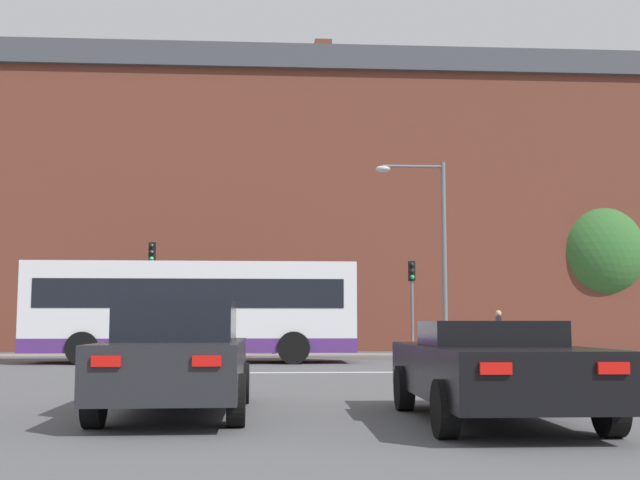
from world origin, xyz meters
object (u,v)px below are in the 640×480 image
Objects in this scene: street_lamp_junction at (431,237)px; pedestrian_walking_east at (499,328)px; traffic_light_far_left at (152,279)px; pedestrian_waiting at (132,332)px; traffic_light_far_right at (412,291)px; car_saloon_left at (179,356)px; bus_crossing_lead at (193,309)px; pedestrian_walking_west at (275,328)px; car_roadster_right at (493,368)px.

street_lamp_junction is 3.74× the size of pedestrian_walking_east.
pedestrian_waiting is at bearing 127.54° from traffic_light_far_left.
pedestrian_waiting is (-10.89, 6.40, -3.22)m from street_lamp_junction.
traffic_light_far_right is 3.86m from pedestrian_walking_east.
street_lamp_junction reaches higher than car_saloon_left.
bus_crossing_lead is 6.50× the size of pedestrian_waiting.
street_lamp_junction is (7.83, 0.32, 2.44)m from bus_crossing_lead.
pedestrian_walking_west is (4.81, 1.45, -1.89)m from traffic_light_far_left.
car_saloon_left is 20.67m from traffic_light_far_left.
car_saloon_left is 21.87m from pedestrian_waiting.
car_roadster_right is 16.76m from street_lamp_junction.
street_lamp_junction is (6.65, 15.06, 3.34)m from car_saloon_left.
car_roadster_right is at bearing -39.20° from pedestrian_waiting.
street_lamp_junction is at bearing -87.67° from bus_crossing_lead.
car_roadster_right is at bearing -161.59° from bus_crossing_lead.
pedestrian_walking_west reaches higher than car_saloon_left.
bus_crossing_lead is 8.21m from street_lamp_junction.
traffic_light_far_left is at bearing 107.20° from pedestrian_walking_east.
pedestrian_walking_west is (-9.10, 0.79, 0.01)m from pedestrian_walking_east.
bus_crossing_lead is at bearing 108.98° from car_roadster_right.
pedestrian_walking_east is at bearing 62.72° from car_saloon_left.
car_roadster_right is 0.45× the size of bus_crossing_lead.
car_roadster_right is 22.24m from traffic_light_far_right.
pedestrian_walking_west reaches higher than pedestrian_walking_east.
pedestrian_walking_east is at bearing 56.25° from street_lamp_junction.
traffic_light_far_right is at bearing -53.44° from bus_crossing_lead.
traffic_light_far_right is 5.81m from pedestrian_walking_west.
street_lamp_junction is 3.71× the size of pedestrian_walking_west.
traffic_light_far_left is 0.66× the size of street_lamp_junction.
traffic_light_far_left is 2.46× the size of pedestrian_walking_west.
bus_crossing_lead is at bearing 94.12° from car_saloon_left.
pedestrian_walking_west is at bearing 170.74° from traffic_light_far_right.
pedestrian_walking_west reaches higher than pedestrian_waiting.
pedestrian_walking_west is at bearing 99.52° from pedestrian_walking_east.
pedestrian_waiting is 0.88× the size of pedestrian_walking_west.
pedestrian_waiting is at bearing 24.45° from bus_crossing_lead.
pedestrian_walking_west is at bearing 33.27° from pedestrian_waiting.
traffic_light_far_right is at bearing 70.89° from car_saloon_left.
traffic_light_far_left reaches higher than bus_crossing_lead.
pedestrian_waiting reaches higher than car_roadster_right.
car_roadster_right is 16.77m from bus_crossing_lead.
pedestrian_walking_west is (5.72, 0.27, 0.14)m from pedestrian_waiting.
traffic_light_far_right reaches higher than pedestrian_walking_west.
traffic_light_far_left is 2.52m from pedestrian_waiting.
pedestrian_walking_west is at bearing 85.63° from car_saloon_left.
traffic_light_far_right is (2.92, 21.96, 1.88)m from car_roadster_right.
bus_crossing_lead is (-1.19, 14.74, 0.90)m from car_saloon_left.
bus_crossing_lead reaches higher than car_roadster_right.
car_roadster_right is 0.69× the size of street_lamp_junction.
traffic_light_far_left is 1.17× the size of traffic_light_far_right.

